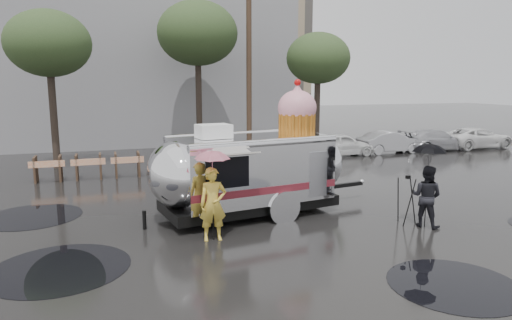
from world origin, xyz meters
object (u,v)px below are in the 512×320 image
object	(u,v)px
airstream_trailer	(252,167)
person_left	(213,204)
tripod	(407,196)
person_right	(426,196)

from	to	relation	value
airstream_trailer	person_left	distance (m)	2.54
tripod	person_right	bearing A→B (deg)	-58.35
airstream_trailer	person_left	size ratio (longest dim) A/B	4.07
person_left	tripod	distance (m)	5.35
person_right	tripod	world-z (taller)	person_right
airstream_trailer	tripod	bearing A→B (deg)	-40.51
person_right	tripod	distance (m)	0.50
person_right	tripod	size ratio (longest dim) A/B	1.22
person_left	person_right	size ratio (longest dim) A/B	1.09
airstream_trailer	person_left	world-z (taller)	airstream_trailer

